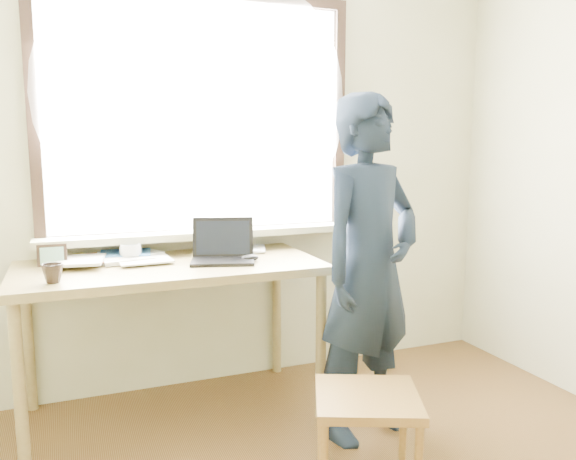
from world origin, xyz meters
name	(u,v)px	position (x,y,z in m)	size (l,w,h in m)	color
room_shell	(395,76)	(-0.02, 0.20, 1.64)	(3.52, 4.02, 2.61)	beige
desk	(170,279)	(-0.46, 1.63, 0.74)	(1.54, 0.77, 0.83)	olive
laptop	(223,251)	(-0.18, 1.60, 0.88)	(0.39, 0.35, 0.22)	black
mug_white	(131,252)	(-0.64, 1.78, 0.87)	(0.11, 0.11, 0.09)	white
mug_dark	(53,273)	(-1.02, 1.40, 0.87)	(0.09, 0.09, 0.09)	black
mouse	(250,258)	(-0.05, 1.53, 0.85)	(0.09, 0.07, 0.04)	black
desk_clutter	(126,255)	(-0.66, 1.84, 0.85)	(0.58, 0.44, 0.04)	teal
book_a	(95,258)	(-0.82, 1.84, 0.84)	(0.22, 0.29, 0.03)	white
book_b	(237,250)	(-0.03, 1.84, 0.84)	(0.16, 0.22, 0.02)	white
picture_frame	(52,257)	(-1.02, 1.73, 0.88)	(0.14, 0.02, 0.11)	black
work_chair	(367,410)	(0.16, 0.63, 0.36)	(0.54, 0.53, 0.43)	olive
person	(369,268)	(0.41, 1.08, 0.84)	(0.62, 0.40, 1.68)	black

